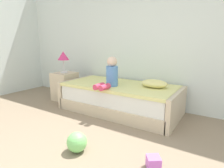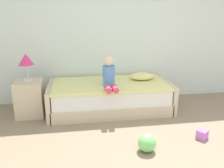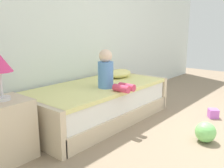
{
  "view_description": "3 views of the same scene",
  "coord_description": "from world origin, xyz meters",
  "px_view_note": "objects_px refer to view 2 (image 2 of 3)",
  "views": [
    {
      "loc": [
        0.98,
        -0.83,
        1.22
      ],
      "look_at": [
        -0.66,
        1.75,
        0.55
      ],
      "focal_mm": 30.05,
      "sensor_mm": 36.0,
      "label": 1
    },
    {
      "loc": [
        -1.24,
        -1.97,
        1.7
      ],
      "look_at": [
        -0.66,
        1.75,
        0.55
      ],
      "focal_mm": 38.74,
      "sensor_mm": 36.0,
      "label": 2
    },
    {
      "loc": [
        -3.06,
        -0.24,
        1.26
      ],
      "look_at": [
        -0.66,
        1.75,
        0.55
      ],
      "focal_mm": 39.37,
      "sensor_mm": 36.0,
      "label": 3
    }
  ],
  "objects_px": {
    "bed": "(110,96)",
    "child_figure": "(109,75)",
    "table_lamp": "(26,61)",
    "toy_block": "(202,134)",
    "nightstand": "(30,98)",
    "pillow": "(142,76)",
    "toy_ball": "(147,143)"
  },
  "relations": [
    {
      "from": "bed",
      "to": "child_figure",
      "type": "relative_size",
      "value": 4.14
    },
    {
      "from": "table_lamp",
      "to": "child_figure",
      "type": "bearing_deg",
      "value": -8.42
    },
    {
      "from": "toy_block",
      "to": "table_lamp",
      "type": "bearing_deg",
      "value": 154.16
    },
    {
      "from": "nightstand",
      "to": "bed",
      "type": "bearing_deg",
      "value": 1.49
    },
    {
      "from": "bed",
      "to": "nightstand",
      "type": "height_order",
      "value": "nightstand"
    },
    {
      "from": "pillow",
      "to": "toy_block",
      "type": "xyz_separation_m",
      "value": [
        0.5,
        -1.32,
        -0.5
      ]
    },
    {
      "from": "table_lamp",
      "to": "pillow",
      "type": "bearing_deg",
      "value": 3.95
    },
    {
      "from": "pillow",
      "to": "nightstand",
      "type": "bearing_deg",
      "value": -176.05
    },
    {
      "from": "table_lamp",
      "to": "bed",
      "type": "bearing_deg",
      "value": 1.49
    },
    {
      "from": "nightstand",
      "to": "table_lamp",
      "type": "bearing_deg",
      "value": 90.0
    },
    {
      "from": "nightstand",
      "to": "table_lamp",
      "type": "xyz_separation_m",
      "value": [
        0.0,
        0.0,
        0.64
      ]
    },
    {
      "from": "table_lamp",
      "to": "toy_ball",
      "type": "bearing_deg",
      "value": -40.38
    },
    {
      "from": "toy_ball",
      "to": "nightstand",
      "type": "bearing_deg",
      "value": 139.62
    },
    {
      "from": "table_lamp",
      "to": "toy_block",
      "type": "height_order",
      "value": "table_lamp"
    },
    {
      "from": "toy_block",
      "to": "bed",
      "type": "bearing_deg",
      "value": 132.08
    },
    {
      "from": "pillow",
      "to": "bed",
      "type": "bearing_deg",
      "value": -170.62
    },
    {
      "from": "child_figure",
      "to": "pillow",
      "type": "relative_size",
      "value": 1.16
    },
    {
      "from": "bed",
      "to": "nightstand",
      "type": "bearing_deg",
      "value": -178.51
    },
    {
      "from": "nightstand",
      "to": "toy_block",
      "type": "relative_size",
      "value": 4.71
    },
    {
      "from": "bed",
      "to": "child_figure",
      "type": "bearing_deg",
      "value": -100.88
    },
    {
      "from": "pillow",
      "to": "child_figure",
      "type": "bearing_deg",
      "value": -153.16
    },
    {
      "from": "bed",
      "to": "toy_block",
      "type": "xyz_separation_m",
      "value": [
        1.11,
        -1.22,
        -0.18
      ]
    },
    {
      "from": "table_lamp",
      "to": "toy_ball",
      "type": "distance_m",
      "value": 2.27
    },
    {
      "from": "nightstand",
      "to": "toy_block",
      "type": "height_order",
      "value": "nightstand"
    },
    {
      "from": "toy_ball",
      "to": "toy_block",
      "type": "relative_size",
      "value": 1.83
    },
    {
      "from": "bed",
      "to": "nightstand",
      "type": "distance_m",
      "value": 1.35
    },
    {
      "from": "table_lamp",
      "to": "nightstand",
      "type": "bearing_deg",
      "value": -90.0
    },
    {
      "from": "bed",
      "to": "pillow",
      "type": "xyz_separation_m",
      "value": [
        0.61,
        0.1,
        0.32
      ]
    },
    {
      "from": "pillow",
      "to": "toy_ball",
      "type": "xyz_separation_m",
      "value": [
        -0.34,
        -1.51,
        -0.45
      ]
    },
    {
      "from": "nightstand",
      "to": "toy_block",
      "type": "distance_m",
      "value": 2.74
    },
    {
      "from": "bed",
      "to": "toy_ball",
      "type": "relative_size",
      "value": 9.05
    },
    {
      "from": "nightstand",
      "to": "child_figure",
      "type": "distance_m",
      "value": 1.38
    }
  ]
}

